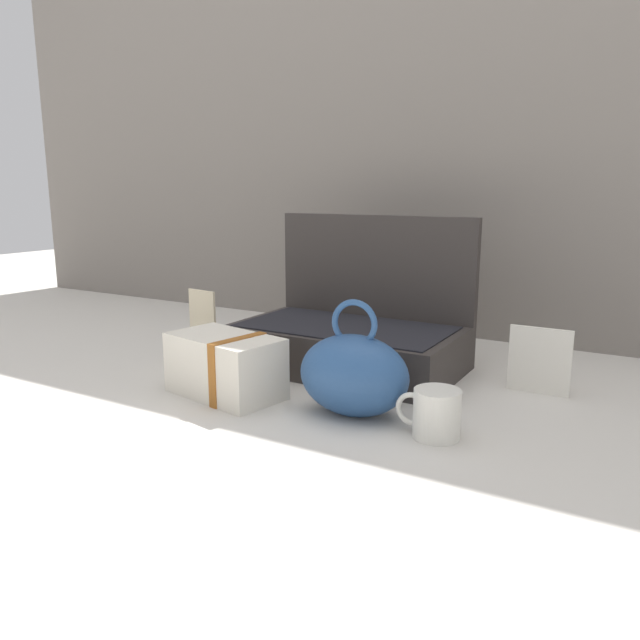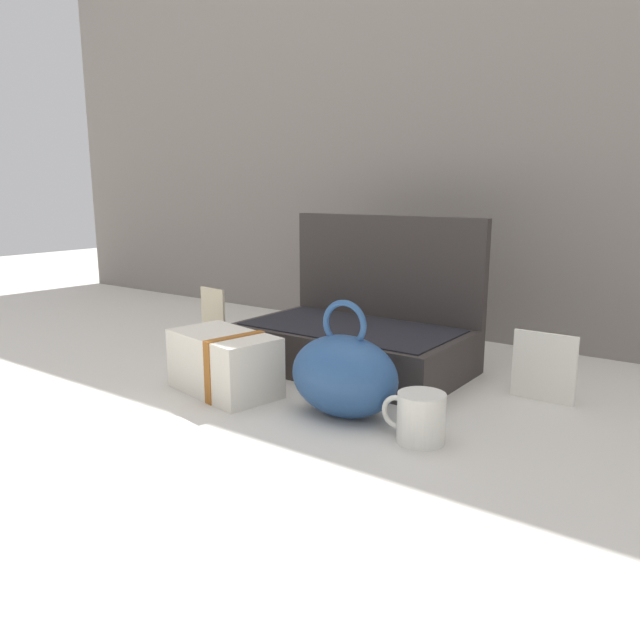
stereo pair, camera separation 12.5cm
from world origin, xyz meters
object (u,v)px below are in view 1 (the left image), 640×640
Objects in this scene: teal_pouch_handbag at (354,374)px; open_suitcase at (352,333)px; coffee_mug at (435,413)px; info_card_left at (202,326)px; poster_card_right at (539,361)px; cream_toiletry_bag at (226,366)px.

open_suitcase is at bearing 117.69° from teal_pouch_handbag.
teal_pouch_handbag is 1.91× the size of coffee_mug.
info_card_left is at bearing 164.20° from teal_pouch_handbag.
teal_pouch_handbag is at bearing 172.11° from coffee_mug.
coffee_mug is at bearing -44.10° from open_suitcase.
open_suitcase is 0.41m from poster_card_right.
coffee_mug is at bearing -107.90° from poster_card_right.
teal_pouch_handbag is 1.25× the size of info_card_left.
cream_toiletry_bag is 1.84× the size of poster_card_right.
open_suitcase reaches higher than cream_toiletry_bag.
teal_pouch_handbag reaches higher than coffee_mug.
teal_pouch_handbag is at bearing -132.09° from poster_card_right.
teal_pouch_handbag is 0.17m from coffee_mug.
coffee_mug is (0.16, -0.02, -0.04)m from teal_pouch_handbag.
cream_toiletry_bag is 0.26m from info_card_left.
cream_toiletry_bag is at bearing -32.07° from info_card_left.
coffee_mug is at bearing 0.99° from cream_toiletry_bag.
info_card_left is (-0.32, -0.14, 0.01)m from open_suitcase.
open_suitcase is at bearing 135.90° from coffee_mug.
open_suitcase is 0.31m from teal_pouch_handbag.
open_suitcase is at bearing 68.31° from cream_toiletry_bag.
cream_toiletry_bag is (-0.27, -0.03, -0.02)m from teal_pouch_handbag.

